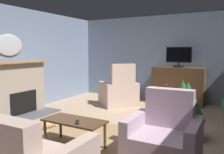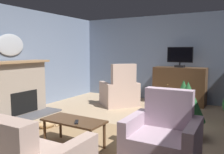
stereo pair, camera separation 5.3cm
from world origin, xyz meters
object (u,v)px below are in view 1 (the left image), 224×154
potted_plant_on_hearth_side (183,97)px  potted_plant_small_fern_corner (187,106)px  tv_remote (77,122)px  armchair_by_fireplace (164,139)px  armchair_beside_cabinet (119,93)px  cat (45,125)px  coffee_table (74,123)px  wall_mirror_oval (9,45)px  television (179,56)px  tv_cabinet (178,86)px  fireplace (18,90)px

potted_plant_on_hearth_side → potted_plant_small_fern_corner: size_ratio=0.89×
tv_remote → armchair_by_fireplace: 1.28m
armchair_beside_cabinet → cat: (-0.36, -2.46, -0.27)m
coffee_table → armchair_by_fireplace: armchair_by_fireplace is taller
wall_mirror_oval → armchair_by_fireplace: 4.19m
wall_mirror_oval → television: size_ratio=1.05×
tv_remote → potted_plant_small_fern_corner: potted_plant_small_fern_corner is taller
potted_plant_on_hearth_side → cat: (-2.19, -2.01, -0.41)m
potted_plant_small_fern_corner → armchair_beside_cabinet: bearing=143.8°
wall_mirror_oval → television: bearing=42.0°
potted_plant_small_fern_corner → cat: potted_plant_small_fern_corner is taller
wall_mirror_oval → armchair_beside_cabinet: wall_mirror_oval is taller
cat → armchair_by_fireplace: bearing=-4.8°
tv_remote → armchair_by_fireplace: armchair_by_fireplace is taller
tv_remote → potted_plant_on_hearth_side: bearing=123.0°
coffee_table → tv_cabinet: bearing=79.3°
tv_remote → armchair_beside_cabinet: armchair_beside_cabinet is taller
tv_remote → coffee_table: bearing=-161.1°
fireplace → armchair_by_fireplace: 3.74m
television → potted_plant_small_fern_corner: bearing=-73.5°
television → armchair_beside_cabinet: television is taller
coffee_table → tv_remote: (0.14, -0.10, 0.07)m
armchair_beside_cabinet → tv_remote: bearing=-74.7°
wall_mirror_oval → armchair_by_fireplace: bearing=-9.2°
wall_mirror_oval → armchair_by_fireplace: size_ratio=0.75×
armchair_beside_cabinet → cat: bearing=-98.4°
armchair_by_fireplace → potted_plant_small_fern_corner: 1.12m
tv_remote → potted_plant_on_hearth_side: 2.72m
tv_cabinet → cat: bearing=-117.2°
wall_mirror_oval → cat: wall_mirror_oval is taller
potted_plant_small_fern_corner → television: bearing=106.5°
television → armchair_by_fireplace: 3.78m
armchair_by_fireplace → potted_plant_small_fern_corner: bearing=84.9°
tv_cabinet → tv_remote: bearing=-98.6°
tv_cabinet → potted_plant_small_fern_corner: tv_cabinet is taller
television → potted_plant_on_hearth_side: television is taller
tv_cabinet → cat: size_ratio=2.32×
armchair_beside_cabinet → potted_plant_on_hearth_side: (1.82, -0.44, 0.14)m
potted_plant_on_hearth_side → cat: potted_plant_on_hearth_side is taller
armchair_beside_cabinet → cat: armchair_beside_cabinet is taller
armchair_beside_cabinet → potted_plant_on_hearth_side: bearing=-13.7°
armchair_by_fireplace → television: bearing=100.2°
coffee_table → armchair_beside_cabinet: armchair_beside_cabinet is taller
wall_mirror_oval → tv_remote: 3.09m
wall_mirror_oval → cat: size_ratio=1.20×
tv_cabinet → armchair_by_fireplace: bearing=-80.0°
potted_plant_small_fern_corner → fireplace: bearing=-173.1°
tv_remote → potted_plant_small_fern_corner: (1.33, 1.40, 0.10)m
television → cat: bearing=-117.6°
fireplace → television: 4.29m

